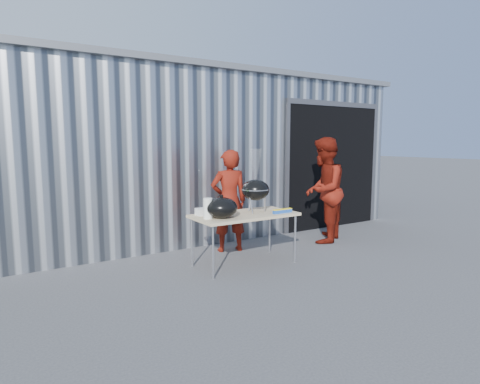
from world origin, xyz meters
TOP-DOWN VIEW (x-y plane):
  - ground at (0.00, 0.00)m, footprint 80.00×80.00m
  - building at (0.92, 4.59)m, footprint 8.20×6.20m
  - folding_table at (0.28, 0.46)m, footprint 1.50×0.75m
  - kettle_grill at (0.48, 0.47)m, footprint 0.41×0.41m
  - grill_lid at (-0.16, 0.36)m, footprint 0.44×0.44m
  - paper_towels at (-0.34, 0.41)m, footprint 0.12×0.12m
  - white_tub at (-0.27, 0.68)m, footprint 0.20×0.15m
  - foil_box at (0.78, 0.21)m, footprint 0.32×0.05m
  - person_cook at (0.48, 1.21)m, footprint 0.68×0.53m
  - person_bystander at (2.21, 0.85)m, footprint 1.14×1.09m

SIDE VIEW (x-z plane):
  - ground at x=0.00m, z-range 0.00..0.00m
  - folding_table at x=0.28m, z-range 0.33..1.08m
  - foil_box at x=0.78m, z-range 0.75..0.81m
  - white_tub at x=-0.27m, z-range 0.75..0.85m
  - person_cook at x=0.48m, z-range 0.00..1.66m
  - paper_towels at x=-0.34m, z-range 0.75..1.03m
  - grill_lid at x=-0.16m, z-range 0.74..1.05m
  - person_bystander at x=2.21m, z-range 0.00..1.86m
  - kettle_grill at x=0.48m, z-range 0.71..1.64m
  - building at x=0.92m, z-range -0.01..3.09m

